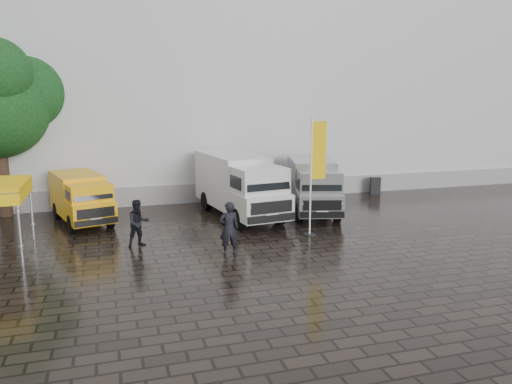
% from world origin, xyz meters
% --- Properties ---
extents(ground, '(120.00, 120.00, 0.00)m').
position_xyz_m(ground, '(0.00, 0.00, 0.00)').
color(ground, black).
rests_on(ground, ground).
extents(exhibition_hall, '(44.00, 16.00, 12.00)m').
position_xyz_m(exhibition_hall, '(2.00, 16.00, 6.00)').
color(exhibition_hall, silver).
rests_on(exhibition_hall, ground).
extents(hall_plinth, '(44.00, 0.15, 1.00)m').
position_xyz_m(hall_plinth, '(2.00, 7.95, 0.50)').
color(hall_plinth, gray).
rests_on(hall_plinth, ground).
extents(van_yellow, '(2.96, 4.92, 2.13)m').
position_xyz_m(van_yellow, '(-8.21, 5.14, 1.06)').
color(van_yellow, '#FFB10D').
rests_on(van_yellow, ground).
extents(van_white, '(3.06, 6.76, 2.82)m').
position_xyz_m(van_white, '(-1.23, 4.23, 1.41)').
color(van_white, silver).
rests_on(van_white, ground).
extents(van_silver, '(3.38, 6.10, 2.51)m').
position_xyz_m(van_silver, '(2.34, 4.05, 1.26)').
color(van_silver, '#9EA0A2').
rests_on(van_silver, ground).
extents(flagpole, '(0.88, 0.50, 4.75)m').
position_xyz_m(flagpole, '(0.85, 0.40, 2.64)').
color(flagpole, black).
rests_on(flagpole, ground).
extents(wheelie_bin, '(0.74, 0.74, 0.96)m').
position_xyz_m(wheelie_bin, '(7.64, 7.32, 0.48)').
color(wheelie_bin, black).
rests_on(wheelie_bin, ground).
extents(person_front, '(0.74, 0.51, 1.93)m').
position_xyz_m(person_front, '(-3.08, -1.19, 0.96)').
color(person_front, black).
rests_on(person_front, ground).
extents(person_tent, '(1.01, 0.88, 1.76)m').
position_xyz_m(person_tent, '(-6.05, 0.81, 0.88)').
color(person_tent, black).
rests_on(person_tent, ground).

